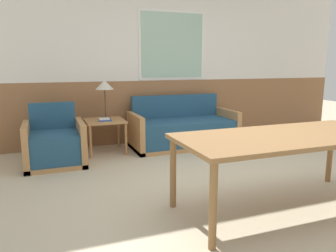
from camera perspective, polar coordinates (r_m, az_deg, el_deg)
ground_plane at (r=3.77m, az=14.55°, el=-10.80°), size 16.00×16.00×0.00m
wall_back at (r=5.85m, az=0.02°, el=10.76°), size 7.20×0.09×2.70m
couch at (r=5.48m, az=2.63°, el=-0.81°), size 1.73×0.82×0.83m
armchair at (r=4.75m, az=-19.11°, el=-3.21°), size 0.78×0.77×0.82m
side_table at (r=5.16m, az=-10.93°, el=0.26°), size 0.59×0.59×0.51m
table_lamp at (r=5.19m, az=-10.99°, el=6.79°), size 0.28×0.28×0.60m
book_stack at (r=5.05m, az=-10.96°, el=1.10°), size 0.19×0.14×0.04m
dining_table at (r=3.23m, az=20.05°, el=-2.46°), size 2.08×0.91×0.72m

